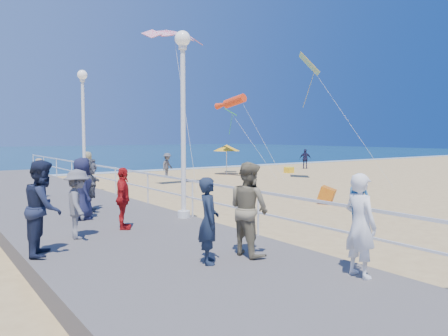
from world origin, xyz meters
TOP-DOWN VIEW (x-y plane):
  - ground at (0.00, 0.00)m, footprint 160.00×160.00m
  - ocean at (0.00, 65.00)m, footprint 160.00×90.00m
  - surf_line at (0.00, 20.50)m, footprint 160.00×1.20m
  - boardwalk at (-7.50, 0.00)m, footprint 5.00×44.00m
  - railing at (-5.05, 0.00)m, footprint 0.05×42.00m
  - lamp_post_mid at (-5.35, 0.00)m, footprint 0.44×0.44m
  - lamp_post_far at (-5.35, 9.00)m, footprint 0.44×0.44m
  - woman_holding_toddler at (-5.60, -6.32)m, footprint 0.49×0.68m
  - toddler_held at (-5.45, -6.17)m, footprint 0.38×0.47m
  - spectator_0 at (-7.25, -4.20)m, footprint 0.61×0.70m
  - spectator_1 at (-6.29, -4.19)m, footprint 0.73×0.92m
  - spectator_2 at (-8.63, -0.81)m, footprint 0.77×1.12m
  - spectator_3 at (-7.39, -0.48)m, footprint 0.76×0.99m
  - spectator_4 at (-7.81, 1.45)m, footprint 0.65×0.92m
  - spectator_5 at (-7.20, 2.67)m, footprint 1.08×1.62m
  - spectator_6 at (-7.77, 6.68)m, footprint 0.47×0.62m
  - spectator_7 at (-9.60, -1.80)m, footprint 1.02×1.12m
  - beach_walker_a at (2.07, 14.97)m, footprint 1.21×1.05m
  - beach_walker_b at (15.15, 15.03)m, footprint 0.93×1.01m
  - beach_walker_c at (-3.97, 12.80)m, footprint 0.76×1.02m
  - box_kite at (1.96, 1.06)m, footprint 0.83×0.89m
  - beach_umbrella at (6.51, 14.38)m, footprint 1.90×1.90m
  - beach_chair_left at (11.11, 12.80)m, footprint 0.55×0.55m
  - beach_chair_right at (11.54, 13.23)m, footprint 0.55×0.55m
  - kite_parafoil at (-0.53, 9.17)m, footprint 3.30×0.94m
  - kite_windsock at (5.52, 12.09)m, footprint 1.03×2.84m
  - kite_diamond_multi at (8.06, 7.96)m, footprint 1.99×2.03m
  - kite_diamond_green at (7.12, 14.72)m, footprint 1.35×1.37m

SIDE VIEW (x-z plane):
  - ground at x=0.00m, z-range 0.00..0.00m
  - ocean at x=0.00m, z-range -0.01..0.04m
  - surf_line at x=0.00m, z-range 0.01..0.05m
  - boardwalk at x=-7.50m, z-range 0.00..0.40m
  - beach_chair_left at x=11.11m, z-range 0.00..0.40m
  - beach_chair_right at x=11.54m, z-range 0.00..0.40m
  - box_kite at x=1.96m, z-range -0.07..0.67m
  - beach_walker_a at x=2.07m, z-range 0.00..1.63m
  - beach_walker_b at x=15.15m, z-range 0.00..1.66m
  - beach_walker_c at x=-3.97m, z-range 0.00..1.91m
  - spectator_6 at x=-7.77m, z-range 0.40..1.92m
  - spectator_3 at x=-7.39m, z-range 0.40..1.97m
  - spectator_2 at x=-8.63m, z-range 0.40..2.00m
  - spectator_0 at x=-7.25m, z-range 0.40..2.01m
  - spectator_5 at x=-7.20m, z-range 0.40..2.07m
  - railing at x=-5.05m, z-range 0.98..1.53m
  - woman_holding_toddler at x=-5.60m, z-range 0.40..2.15m
  - spectator_4 at x=-7.81m, z-range 0.40..2.16m
  - spectator_1 at x=-6.29m, z-range 0.40..2.26m
  - spectator_7 at x=-9.60m, z-range 0.40..2.29m
  - toddler_held at x=-5.45m, z-range 1.25..2.13m
  - beach_umbrella at x=6.51m, z-range 0.84..2.98m
  - lamp_post_mid at x=-5.35m, z-range 1.00..6.32m
  - lamp_post_far at x=-5.35m, z-range 1.00..6.32m
  - kite_diamond_green at x=7.12m, z-range 4.23..4.75m
  - kite_windsock at x=5.52m, z-range 4.47..5.58m
  - kite_diamond_multi at x=8.06m, z-range 6.48..7.72m
  - kite_parafoil at x=-0.53m, z-range 7.69..8.34m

